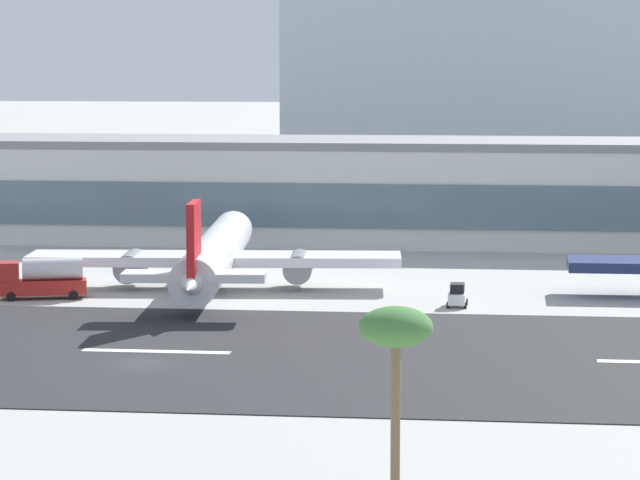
# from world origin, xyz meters

# --- Properties ---
(ground_plane) EXTENTS (1400.00, 1400.00, 0.00)m
(ground_plane) POSITION_xyz_m (0.00, 0.00, 0.00)
(ground_plane) COLOR #A8A8A3
(runway_strip) EXTENTS (800.00, 43.36, 0.08)m
(runway_strip) POSITION_xyz_m (0.00, 4.81, 0.04)
(runway_strip) COLOR #262628
(runway_strip) RESTS_ON ground_plane
(runway_centreline_dash_4) EXTENTS (12.00, 1.20, 0.01)m
(runway_centreline_dash_4) POSITION_xyz_m (-0.16, 4.81, 0.09)
(runway_centreline_dash_4) COLOR white
(runway_centreline_dash_4) RESTS_ON runway_strip
(terminal_building) EXTENTS (146.95, 20.97, 12.99)m
(terminal_building) POSITION_xyz_m (0.56, 84.83, 6.50)
(terminal_building) COLOR silver
(terminal_building) RESTS_ON ground_plane
(distant_hotel_block) EXTENTS (94.42, 34.27, 43.35)m
(distant_hotel_block) POSITION_xyz_m (32.06, 197.00, 21.67)
(distant_hotel_block) COLOR #A8B2BC
(distant_hotel_block) RESTS_ON ground_plane
(airliner_red_tail_gate_1) EXTENTS (38.21, 50.65, 10.58)m
(airliner_red_tail_gate_1) POSITION_xyz_m (-1.89, 39.70, 3.38)
(airliner_red_tail_gate_1) COLOR white
(airliner_red_tail_gate_1) RESTS_ON ground_plane
(service_baggage_tug_0) EXTENTS (1.93, 3.23, 2.20)m
(service_baggage_tug_0) POSITION_xyz_m (22.90, 31.40, 1.05)
(service_baggage_tug_0) COLOR white
(service_baggage_tug_0) RESTS_ON ground_plane
(service_fuel_truck_2) EXTENTS (8.89, 4.82, 3.95)m
(service_fuel_truck_2) POSITION_xyz_m (-17.39, 31.65, 2.03)
(service_fuel_truck_2) COLOR #B2231E
(service_fuel_truck_2) RESTS_ON ground_plane
(palm_tree_2) EXTENTS (3.78, 3.78, 10.91)m
(palm_tree_2) POSITION_xyz_m (22.03, -39.20, 9.50)
(palm_tree_2) COLOR brown
(palm_tree_2) RESTS_ON ground_plane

